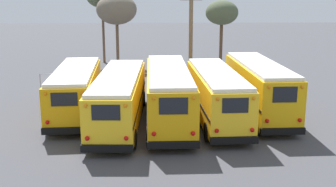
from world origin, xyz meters
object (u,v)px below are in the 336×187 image
object	(u,v)px
school_bus_3	(216,94)
bare_tree_0	(222,13)
school_bus_0	(76,90)
bare_tree_1	(117,10)
school_bus_1	(119,97)
school_bus_4	(259,87)
school_bus_2	(168,93)
utility_pole	(191,35)

from	to	relation	value
school_bus_3	bare_tree_0	xyz separation A→B (m)	(3.19, 18.89, 3.80)
school_bus_0	school_bus_3	world-z (taller)	school_bus_3
bare_tree_0	bare_tree_1	size ratio (longest dim) A/B	0.92
school_bus_1	school_bus_3	world-z (taller)	school_bus_3
school_bus_0	school_bus_1	size ratio (longest dim) A/B	0.90
school_bus_1	bare_tree_1	size ratio (longest dim) A/B	1.47
school_bus_0	school_bus_4	xyz separation A→B (m)	(11.50, -0.23, 0.15)
school_bus_1	bare_tree_1	bearing A→B (deg)	95.08
school_bus_0	school_bus_2	xyz separation A→B (m)	(5.75, -1.62, 0.13)
school_bus_3	school_bus_4	distance (m)	3.14
school_bus_2	bare_tree_0	world-z (taller)	bare_tree_0
school_bus_3	utility_pole	bearing A→B (deg)	93.63
school_bus_0	school_bus_2	bearing A→B (deg)	-15.76
school_bus_1	utility_pole	distance (m)	12.38
school_bus_1	school_bus_2	bearing A→B (deg)	7.32
school_bus_4	school_bus_1	bearing A→B (deg)	-168.43
utility_pole	bare_tree_0	world-z (taller)	utility_pole
school_bus_3	school_bus_2	bearing A→B (deg)	-177.41
utility_pole	bare_tree_1	size ratio (longest dim) A/B	1.08
school_bus_0	school_bus_1	distance (m)	3.50
school_bus_2	bare_tree_0	distance (m)	20.30
school_bus_3	school_bus_4	bearing A→B (deg)	23.79
utility_pole	bare_tree_1	xyz separation A→B (m)	(-6.87, 9.02, 1.71)
school_bus_2	school_bus_3	size ratio (longest dim) A/B	1.07
school_bus_0	school_bus_3	bearing A→B (deg)	-9.82
utility_pole	bare_tree_1	distance (m)	11.46
school_bus_0	school_bus_3	distance (m)	8.76
bare_tree_0	school_bus_2	bearing A→B (deg)	-107.68
bare_tree_1	school_bus_0	bearing A→B (deg)	-93.46
school_bus_2	bare_tree_1	world-z (taller)	bare_tree_1
school_bus_4	utility_pole	size ratio (longest dim) A/B	1.25
school_bus_0	school_bus_2	size ratio (longest dim) A/B	0.90
utility_pole	bare_tree_1	world-z (taller)	utility_pole
bare_tree_0	bare_tree_1	distance (m)	10.75
school_bus_4	school_bus_3	bearing A→B (deg)	-156.21
bare_tree_1	school_bus_4	bearing A→B (deg)	-60.32
school_bus_3	utility_pole	xyz separation A→B (m)	(-0.67, 10.52, 2.42)
school_bus_1	school_bus_4	distance (m)	8.81
school_bus_1	bare_tree_1	xyz separation A→B (m)	(-1.78, 20.03, 4.16)
school_bus_0	school_bus_2	distance (m)	5.98
school_bus_2	school_bus_3	distance (m)	2.88
school_bus_2	utility_pole	xyz separation A→B (m)	(2.21, 10.65, 2.33)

